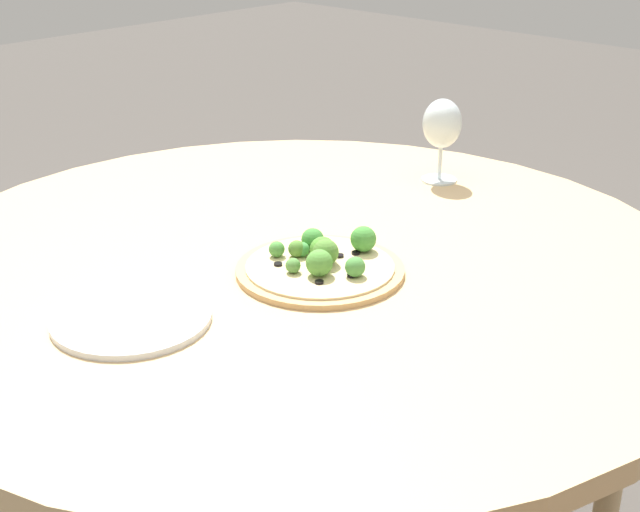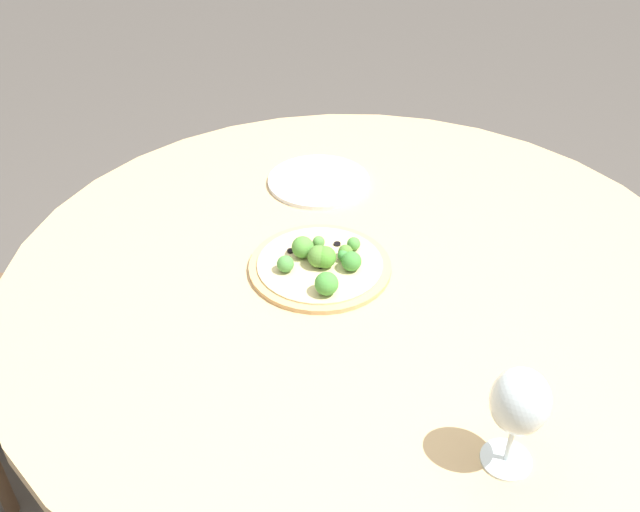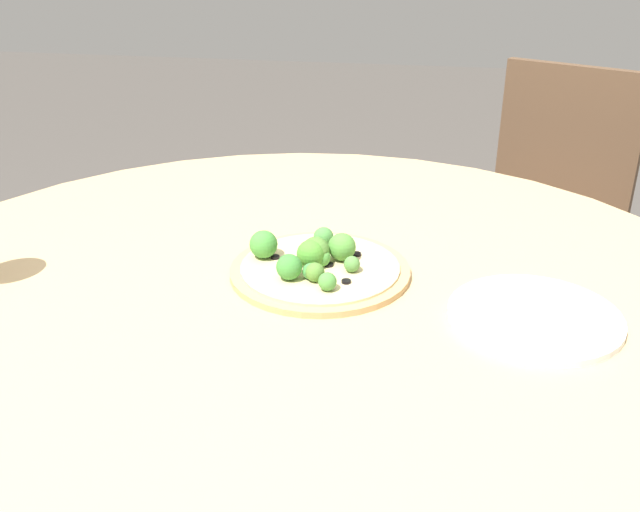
{
  "view_description": "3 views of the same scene",
  "coord_description": "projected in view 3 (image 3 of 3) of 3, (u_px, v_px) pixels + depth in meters",
  "views": [
    {
      "loc": [
        -0.98,
        -0.98,
        1.38
      ],
      "look_at": [
        -0.02,
        -0.08,
        0.79
      ],
      "focal_mm": 50.0,
      "sensor_mm": 36.0,
      "label": 1
    },
    {
      "loc": [
        1.03,
        -0.37,
        1.61
      ],
      "look_at": [
        -0.02,
        -0.08,
        0.79
      ],
      "focal_mm": 40.0,
      "sensor_mm": 36.0,
      "label": 2
    },
    {
      "loc": [
        -0.2,
        0.89,
        1.26
      ],
      "look_at": [
        -0.02,
        -0.08,
        0.79
      ],
      "focal_mm": 40.0,
      "sensor_mm": 36.0,
      "label": 3
    }
  ],
  "objects": [
    {
      "name": "pizza",
      "position": [
        316.0,
        264.0,
        1.09
      ],
      "size": [
        0.28,
        0.28,
        0.06
      ],
      "color": "tan",
      "rests_on": "dining_table"
    },
    {
      "name": "plate_near",
      "position": [
        535.0,
        317.0,
        0.97
      ],
      "size": [
        0.23,
        0.23,
        0.01
      ],
      "color": "silver",
      "rests_on": "dining_table"
    },
    {
      "name": "dining_table",
      "position": [
        296.0,
        328.0,
        1.05
      ],
      "size": [
        1.38,
        1.38,
        0.76
      ],
      "color": "tan",
      "rests_on": "ground_plane"
    },
    {
      "name": "chair",
      "position": [
        542.0,
        225.0,
        1.94
      ],
      "size": [
        0.53,
        0.53,
        0.91
      ],
      "rotation": [
        0.0,
        0.0,
        -3.59
      ],
      "color": "brown",
      "rests_on": "ground_plane"
    }
  ]
}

